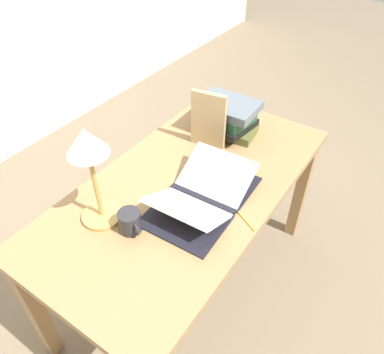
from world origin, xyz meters
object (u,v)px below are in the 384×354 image
Objects in this scene: open_book at (202,195)px; reading_lamp at (89,156)px; book_standing_upright at (208,120)px; coffee_mug at (130,222)px; pencil at (244,218)px; book_stack_tall at (227,117)px.

open_book is 1.26× the size of reading_lamp.
coffee_mug is at bearing 175.75° from book_standing_upright.
book_standing_upright reaches higher than coffee_mug.
pencil is at bearing -48.48° from coffee_mug.
open_book is at bearing 92.07° from pencil.
book_stack_tall is at bearing -7.03° from reading_lamp.
book_stack_tall reaches higher than open_book.
book_stack_tall reaches higher than coffee_mug.
coffee_mug is 0.43m from pencil.
open_book is at bearing -159.73° from book_standing_upright.
book_standing_upright reaches higher than book_stack_tall.
reading_lamp is 0.62m from pencil.
book_stack_tall is 2.40× the size of pencil.
open_book is 3.95× the size of pencil.
reading_lamp is at bearing 134.72° from open_book.
open_book is 1.84× the size of book_standing_upright.
pencil is (0.29, -0.32, -0.04)m from coffee_mug.
coffee_mug is 0.85× the size of pencil.
book_standing_upright is 2.14× the size of pencil.
book_stack_tall is 0.77× the size of reading_lamp.
coffee_mug is at bearing 131.52° from pencil.
open_book is 0.19m from pencil.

